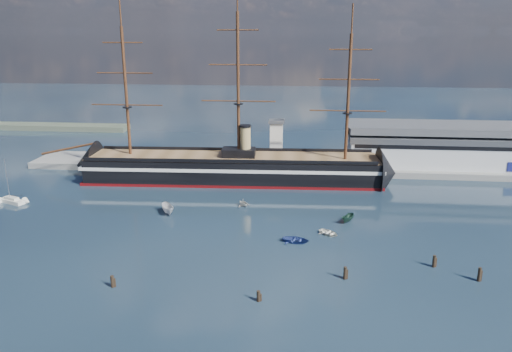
{
  "coord_description": "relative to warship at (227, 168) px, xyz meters",
  "views": [
    {
      "loc": [
        11.97,
        -86.17,
        44.37
      ],
      "look_at": [
        0.07,
        35.0,
        9.0
      ],
      "focal_mm": 35.0,
      "sensor_mm": 36.0,
      "label": 1
    }
  ],
  "objects": [
    {
      "name": "motorboat_c",
      "position": [
        34.41,
        -31.89,
        -4.04
      ],
      "size": [
        5.97,
        4.77,
        2.29
      ],
      "primitive_type": "imported",
      "rotation": [
        0.0,
        0.0,
        -0.55
      ],
      "color": "#18362B",
      "rests_on": "ground"
    },
    {
      "name": "quay_tower",
      "position": [
        14.37,
        13.0,
        5.72
      ],
      "size": [
        5.0,
        5.0,
        15.0
      ],
      "color": "silver",
      "rests_on": "ground"
    },
    {
      "name": "piling_extra",
      "position": [
        56.19,
        -59.52,
        -4.04
      ],
      "size": [
        0.64,
        0.64,
        3.43
      ],
      "primitive_type": "cylinder",
      "color": "black",
      "rests_on": "ground"
    },
    {
      "name": "motorboat_b",
      "position": [
        22.16,
        -45.12,
        -4.04
      ],
      "size": [
        2.12,
        3.88,
        1.71
      ],
      "primitive_type": "imported",
      "rotation": [
        0.0,
        0.0,
        1.39
      ],
      "color": "navy",
      "rests_on": "ground"
    },
    {
      "name": "quay",
      "position": [
        21.37,
        16.0,
        -4.04
      ],
      "size": [
        180.0,
        18.0,
        2.0
      ],
      "primitive_type": "cube",
      "color": "slate",
      "rests_on": "ground"
    },
    {
      "name": "ground",
      "position": [
        11.37,
        -20.0,
        -4.04
      ],
      "size": [
        600.0,
        600.0,
        0.0
      ],
      "primitive_type": "plane",
      "color": "black",
      "rests_on": "ground"
    },
    {
      "name": "piling_near_left",
      "position": [
        -10.3,
        -68.3,
        -4.04
      ],
      "size": [
        0.64,
        0.64,
        2.97
      ],
      "primitive_type": "cylinder",
      "color": "black",
      "rests_on": "ground"
    },
    {
      "name": "sailboat",
      "position": [
        -54.36,
        -26.52,
        -3.26
      ],
      "size": [
        7.9,
        4.89,
        12.18
      ],
      "rotation": [
        0.0,
        0.0,
        -0.38
      ],
      "color": "silver",
      "rests_on": "ground"
    },
    {
      "name": "motorboat_a",
      "position": [
        -10.36,
        -30.52,
        -4.04
      ],
      "size": [
        8.06,
        6.02,
        3.05
      ],
      "primitive_type": "imported",
      "rotation": [
        0.0,
        0.0,
        0.48
      ],
      "color": "silver",
      "rests_on": "ground"
    },
    {
      "name": "piling_near_mid",
      "position": [
        16.34,
        -70.6,
        -4.04
      ],
      "size": [
        0.64,
        0.64,
        2.65
      ],
      "primitive_type": "cylinder",
      "color": "black",
      "rests_on": "ground"
    },
    {
      "name": "warehouse",
      "position": [
        69.37,
        20.0,
        3.95
      ],
      "size": [
        63.0,
        21.0,
        11.6
      ],
      "color": "#B7BABC",
      "rests_on": "ground"
    },
    {
      "name": "piling_far_right",
      "position": [
        49.31,
        -54.39,
        -4.04
      ],
      "size": [
        0.64,
        0.64,
        3.17
      ],
      "primitive_type": "cylinder",
      "color": "black",
      "rests_on": "ground"
    },
    {
      "name": "warship",
      "position": [
        0.0,
        0.0,
        0.0
      ],
      "size": [
        113.2,
        19.89,
        53.94
      ],
      "rotation": [
        0.0,
        0.0,
        0.04
      ],
      "color": "black",
      "rests_on": "ground"
    },
    {
      "name": "motorboat_d",
      "position": [
        7.9,
        -23.03,
        -4.04
      ],
      "size": [
        6.29,
        5.77,
        2.2
      ],
      "primitive_type": "imported",
      "rotation": [
        0.0,
        0.0,
        0.68
      ],
      "color": "beige",
      "rests_on": "ground"
    },
    {
      "name": "piling_near_right",
      "position": [
        31.62,
        -61.1,
        -4.04
      ],
      "size": [
        0.64,
        0.64,
        3.17
      ],
      "primitive_type": "cylinder",
      "color": "black",
      "rests_on": "ground"
    },
    {
      "name": "motorboat_e",
      "position": [
        29.52,
        -40.23,
        -4.04
      ],
      "size": [
        2.96,
        3.16,
        1.45
      ],
      "primitive_type": "imported",
      "rotation": [
        0.0,
        0.0,
        0.86
      ],
      "color": "silver",
      "rests_on": "ground"
    }
  ]
}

